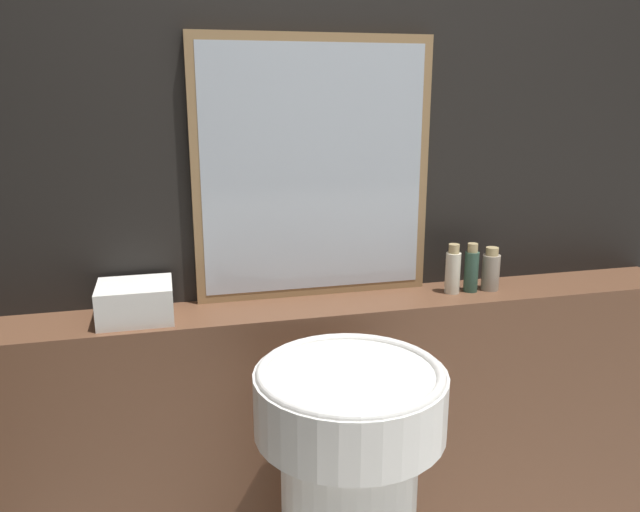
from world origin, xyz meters
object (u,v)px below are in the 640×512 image
shampoo_bottle (453,271)px  lotion_bottle (491,270)px  pedestal_sink (349,511)px  conditioner_bottle (471,269)px  mirror (314,170)px  towel_stack (135,301)px

shampoo_bottle → lotion_bottle: 0.13m
pedestal_sink → lotion_bottle: size_ratio=6.56×
pedestal_sink → lotion_bottle: 0.83m
pedestal_sink → shampoo_bottle: (0.44, 0.40, 0.47)m
conditioner_bottle → lotion_bottle: size_ratio=1.12×
pedestal_sink → mirror: 0.91m
mirror → lotion_bottle: (0.53, -0.09, -0.31)m
pedestal_sink → lotion_bottle: (0.57, 0.40, 0.46)m
pedestal_sink → towel_stack: bearing=140.5°
shampoo_bottle → lotion_bottle: size_ratio=1.13×
pedestal_sink → shampoo_bottle: 0.75m
towel_stack → lotion_bottle: lotion_bottle is taller
pedestal_sink → conditioner_bottle: conditioner_bottle is taller
mirror → conditioner_bottle: mirror is taller
shampoo_bottle → mirror: bearing=167.7°
lotion_bottle → mirror: bearing=170.6°
pedestal_sink → mirror: (0.03, 0.49, 0.77)m
towel_stack → lotion_bottle: 1.05m
lotion_bottle → conditioner_bottle: bearing=180.0°
pedestal_sink → shampoo_bottle: bearing=42.1°
shampoo_bottle → conditioner_bottle: size_ratio=1.01×
pedestal_sink → shampoo_bottle: size_ratio=5.79×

